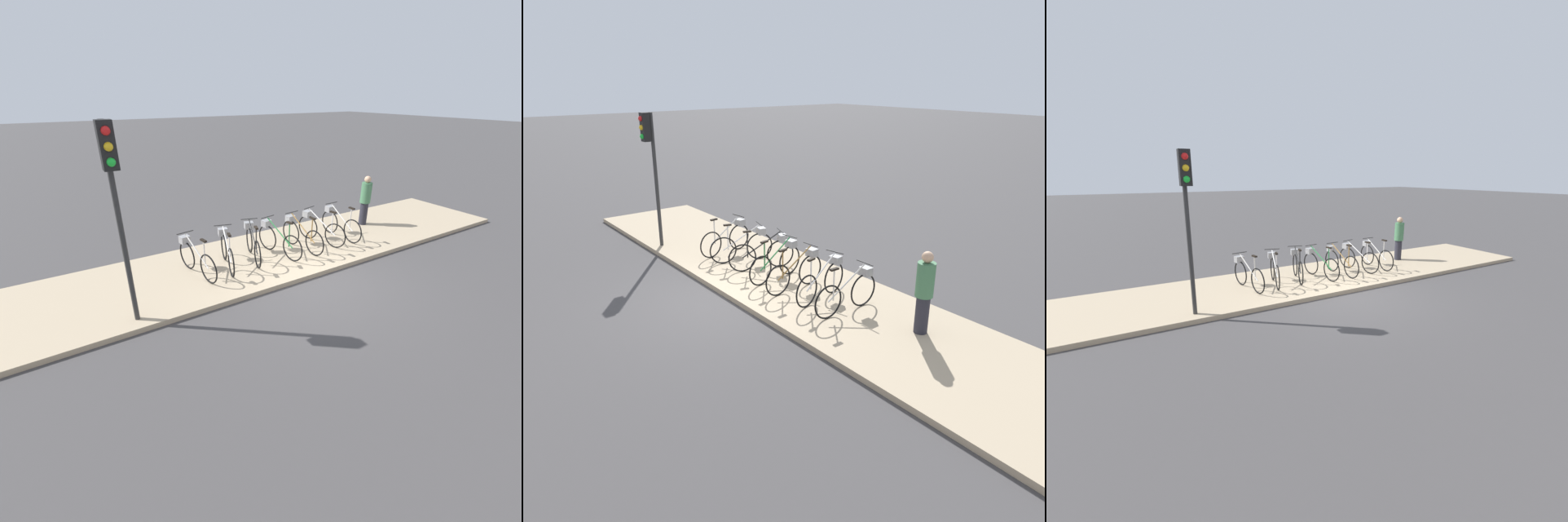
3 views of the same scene
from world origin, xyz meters
The scene contains 11 objects.
ground_plane centered at (0.00, 0.00, 0.00)m, with size 120.00×120.00×0.00m, color #423F3F.
sidewalk centered at (0.00, 1.60, 0.06)m, with size 16.11×3.20×0.12m.
parked_bicycle_0 centered at (-2.39, 1.53, 0.58)m, with size 0.46×1.71×1.06m.
parked_bicycle_1 centered at (-1.54, 1.54, 0.58)m, with size 0.61×1.67×1.06m.
parked_bicycle_2 centered at (-0.73, 1.61, 0.58)m, with size 0.66×1.65×1.06m.
parked_bicycle_3 centered at (-0.01, 1.48, 0.58)m, with size 0.46×1.71×1.06m.
parked_bicycle_4 centered at (0.76, 1.46, 0.58)m, with size 0.46×1.72×1.06m.
parked_bicycle_5 centered at (1.52, 1.56, 0.58)m, with size 0.54×1.69×1.06m.
parked_bicycle_6 centered at (2.33, 1.56, 0.58)m, with size 0.46×1.72×1.06m.
pedestrian centered at (3.84, 1.99, 0.98)m, with size 0.34×0.34×1.63m.
traffic_light centered at (-4.13, 0.24, 2.78)m, with size 0.24×0.40×3.71m.
Camera 3 is at (-5.60, -7.65, 3.34)m, focal length 24.00 mm.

